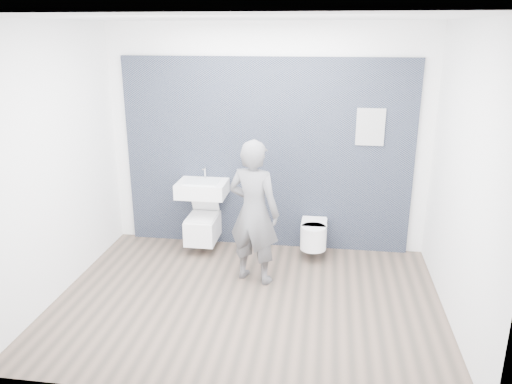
# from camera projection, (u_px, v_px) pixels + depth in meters

# --- Properties ---
(ground) EXTENTS (4.00, 4.00, 0.00)m
(ground) POSITION_uv_depth(u_px,v_px,m) (248.00, 300.00, 5.22)
(ground) COLOR brown
(ground) RESTS_ON ground
(room_shell) EXTENTS (4.00, 4.00, 4.00)m
(room_shell) POSITION_uv_depth(u_px,v_px,m) (247.00, 137.00, 4.69)
(room_shell) COLOR white
(room_shell) RESTS_ON ground
(tile_wall) EXTENTS (3.60, 0.06, 2.40)m
(tile_wall) POSITION_uv_depth(u_px,v_px,m) (266.00, 244.00, 6.61)
(tile_wall) COLOR black
(tile_wall) RESTS_ON ground
(washbasin) EXTENTS (0.61, 0.46, 0.46)m
(washbasin) POSITION_uv_depth(u_px,v_px,m) (202.00, 188.00, 6.22)
(washbasin) COLOR white
(washbasin) RESTS_ON ground
(toilet_square) EXTENTS (0.37, 0.53, 0.69)m
(toilet_square) POSITION_uv_depth(u_px,v_px,m) (203.00, 227.00, 6.34)
(toilet_square) COLOR white
(toilet_square) RESTS_ON ground
(toilet_rounded) EXTENTS (0.32, 0.54, 0.30)m
(toilet_rounded) POSITION_uv_depth(u_px,v_px,m) (314.00, 234.00, 6.14)
(toilet_rounded) COLOR white
(toilet_rounded) RESTS_ON ground
(info_placard) EXTENTS (0.33, 0.03, 0.44)m
(info_placard) POSITION_uv_depth(u_px,v_px,m) (361.00, 251.00, 6.39)
(info_placard) COLOR silver
(info_placard) RESTS_ON ground
(visitor) EXTENTS (0.68, 0.55, 1.62)m
(visitor) POSITION_uv_depth(u_px,v_px,m) (254.00, 212.00, 5.42)
(visitor) COLOR #5C5D61
(visitor) RESTS_ON ground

